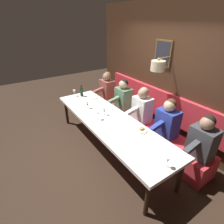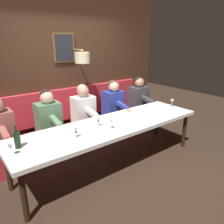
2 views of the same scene
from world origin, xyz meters
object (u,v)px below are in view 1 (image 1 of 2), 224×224
object	(u,v)px
dining_table	(109,122)
diner_near	(168,119)
wine_glass_2	(168,160)
wine_glass_1	(87,103)
diner_farthest	(107,87)
wine_glass_4	(98,114)
wine_glass_0	(104,110)
wine_glass_3	(74,92)
diner_nearest	(203,139)
wine_bottle	(82,92)
diner_far	(123,96)
diner_middle	(142,106)

from	to	relation	value
dining_table	diner_near	xyz separation A→B (m)	(0.88, -0.73, 0.13)
diner_near	wine_glass_2	world-z (taller)	diner_near
diner_near	wine_glass_1	xyz separation A→B (m)	(-0.99, 1.43, 0.04)
diner_farthest	wine_glass_4	xyz separation A→B (m)	(-1.04, -1.33, 0.04)
wine_glass_0	wine_glass_3	distance (m)	1.31
diner_farthest	wine_glass_0	world-z (taller)	diner_farthest
diner_nearest	diner_near	distance (m)	0.73
wine_glass_2	wine_bottle	xyz separation A→B (m)	(0.10, 2.92, -0.00)
wine_glass_0	wine_glass_2	size ratio (longest dim) A/B	1.00
wine_bottle	wine_glass_0	bearing A→B (deg)	-91.85
wine_glass_0	wine_glass_4	xyz separation A→B (m)	(-0.20, -0.10, 0.00)
diner_farthest	diner_far	bearing A→B (deg)	-90.00
wine_bottle	diner_farthest	bearing A→B (deg)	3.23
wine_glass_0	wine_glass_1	distance (m)	0.50
wine_glass_3	wine_glass_2	bearing A→B (deg)	-88.97
diner_far	wine_glass_2	distance (m)	2.37
wine_bottle	wine_glass_3	bearing A→B (deg)	143.50
diner_near	wine_bottle	size ratio (longest dim) A/B	2.64
dining_table	wine_glass_2	xyz separation A→B (m)	(-0.02, -1.51, 0.17)
diner_nearest	wine_glass_4	bearing A→B (deg)	123.16
wine_glass_4	wine_glass_3	bearing A→B (deg)	86.71
diner_farthest	wine_glass_2	distance (m)	3.10
diner_middle	diner_near	bearing A→B (deg)	-90.00
diner_nearest	wine_glass_3	bearing A→B (deg)	107.80
diner_middle	wine_glass_4	distance (m)	1.05
wine_glass_2	diner_nearest	bearing A→B (deg)	2.68
diner_farthest	wine_glass_1	bearing A→B (deg)	-142.79
dining_table	wine_glass_2	world-z (taller)	wine_glass_2
dining_table	wine_bottle	distance (m)	1.42
dining_table	wine_glass_3	size ratio (longest dim) A/B	19.83
diner_nearest	diner_near	size ratio (longest dim) A/B	1.00
wine_glass_2	wine_glass_0	bearing A→B (deg)	87.93
dining_table	diner_middle	world-z (taller)	diner_middle
wine_glass_0	wine_bottle	xyz separation A→B (m)	(0.04, 1.19, 0.00)
wine_glass_0	wine_glass_3	xyz separation A→B (m)	(-0.12, 1.30, 0.00)
wine_glass_4	wine_glass_0	bearing A→B (deg)	26.25
dining_table	wine_glass_3	distance (m)	1.54
wine_glass_0	diner_middle	bearing A→B (deg)	-15.66
diner_farthest	wine_glass_4	size ratio (longest dim) A/B	4.82
diner_near	wine_glass_1	distance (m)	1.75
dining_table	diner_nearest	bearing A→B (deg)	-58.91
diner_middle	diner_far	world-z (taller)	same
dining_table	wine_glass_2	distance (m)	1.52
wine_glass_3	wine_glass_4	distance (m)	1.40
dining_table	wine_glass_0	distance (m)	0.29
diner_middle	wine_glass_3	distance (m)	1.81
diner_middle	wine_glass_3	world-z (taller)	diner_middle
diner_near	wine_glass_3	world-z (taller)	diner_near
wine_glass_1	diner_middle	bearing A→B (deg)	-35.58
wine_glass_1	wine_glass_4	xyz separation A→B (m)	(-0.05, -0.57, 0.00)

